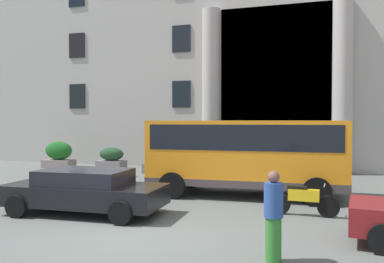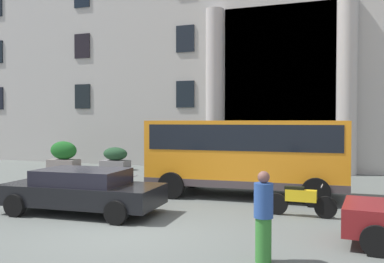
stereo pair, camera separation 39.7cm
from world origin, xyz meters
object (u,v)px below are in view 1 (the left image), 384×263
hedge_planter_far_east (59,155)px  motorcycle_near_kerb (119,189)px  parked_sedan_far (85,190)px  pedestrian_man_red_shirt (273,216)px  orange_minibus (247,151)px  hedge_planter_entrance_left (225,160)px  hedge_planter_entrance_right (163,162)px  motorcycle_far_end (302,199)px  hedge_planter_west (111,159)px

hedge_planter_far_east → motorcycle_near_kerb: 10.83m
parked_sedan_far → pedestrian_man_red_shirt: bearing=-25.8°
orange_minibus → hedge_planter_entrance_left: orange_minibus is taller
orange_minibus → parked_sedan_far: 5.76m
hedge_planter_entrance_left → pedestrian_man_red_shirt: bearing=-72.1°
motorcycle_near_kerb → pedestrian_man_red_shirt: bearing=-20.1°
hedge_planter_entrance_right → hedge_planter_entrance_left: hedge_planter_entrance_left is taller
hedge_planter_far_east → pedestrian_man_red_shirt: bearing=-41.3°
pedestrian_man_red_shirt → orange_minibus: bearing=-83.9°
orange_minibus → hedge_planter_entrance_left: size_ratio=3.10×
motorcycle_far_end → hedge_planter_entrance_right: bearing=135.9°
motorcycle_far_end → hedge_planter_far_east: bearing=152.1°
hedge_planter_west → pedestrian_man_red_shirt: (9.98, -11.73, 0.28)m
parked_sedan_far → pedestrian_man_red_shirt: size_ratio=2.70×
parked_sedan_far → pedestrian_man_red_shirt: 6.06m
hedge_planter_entrance_right → hedge_planter_far_east: bearing=177.3°
hedge_planter_entrance_left → motorcycle_near_kerb: 7.85m
parked_sedan_far → motorcycle_near_kerb: size_ratio=2.48×
hedge_planter_entrance_right → parked_sedan_far: (1.26, -8.96, 0.08)m
hedge_planter_entrance_left → hedge_planter_entrance_right: bearing=-171.7°
hedge_planter_entrance_left → hedge_planter_west: (-6.19, -0.02, -0.15)m
hedge_planter_entrance_left → motorcycle_far_end: bearing=-62.2°
parked_sedan_far → hedge_planter_entrance_left: bearing=76.2°
hedge_planter_entrance_right → hedge_planter_west: (-3.14, 0.42, -0.00)m
orange_minibus → hedge_planter_entrance_left: (-2.05, 5.21, -0.86)m
hedge_planter_far_east → motorcycle_far_end: size_ratio=0.91×
parked_sedan_far → motorcycle_far_end: size_ratio=2.42×
hedge_planter_west → orange_minibus: bearing=-32.2°
motorcycle_near_kerb → pedestrian_man_red_shirt: size_ratio=1.09×
hedge_planter_far_east → hedge_planter_entrance_left: 9.41m
orange_minibus → motorcycle_near_kerb: bearing=-149.1°
hedge_planter_far_east → pedestrian_man_red_shirt: (13.20, -11.61, 0.15)m
hedge_planter_entrance_right → hedge_planter_entrance_left: 3.09m
hedge_planter_entrance_left → pedestrian_man_red_shirt: (3.79, -11.75, 0.13)m
hedge_planter_far_east → motorcycle_far_end: 15.47m
motorcycle_near_kerb → motorcycle_far_end: bearing=16.3°
hedge_planter_west → motorcycle_near_kerb: hedge_planter_west is taller
hedge_planter_entrance_right → hedge_planter_entrance_left: bearing=8.3°
hedge_planter_entrance_left → hedge_planter_west: bearing=-179.8°
hedge_planter_far_east → hedge_planter_west: (3.22, 0.12, -0.13)m
hedge_planter_entrance_left → motorcycle_far_end: size_ratio=1.15×
hedge_planter_entrance_right → motorcycle_near_kerb: (1.42, -7.23, -0.13)m
hedge_planter_entrance_right → motorcycle_far_end: hedge_planter_entrance_right is taller
parked_sedan_far → motorcycle_far_end: parked_sedan_far is taller
hedge_planter_entrance_right → motorcycle_near_kerb: 7.37m
orange_minibus → parked_sedan_far: size_ratio=1.47×
hedge_planter_far_east → hedge_planter_entrance_left: bearing=0.9°
motorcycle_far_end → pedestrian_man_red_shirt: 4.05m
hedge_planter_far_east → parked_sedan_far: size_ratio=0.37×
hedge_planter_entrance_left → pedestrian_man_red_shirt: pedestrian_man_red_shirt is taller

